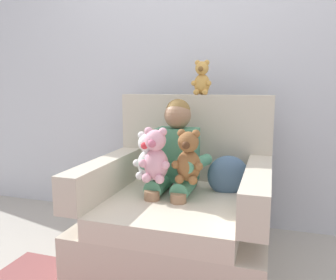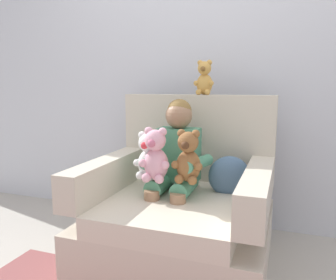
# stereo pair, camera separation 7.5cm
# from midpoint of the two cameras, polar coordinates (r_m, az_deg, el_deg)

# --- Properties ---
(ground_plane) EXTENTS (8.00, 8.00, 0.00)m
(ground_plane) POSITION_cam_midpoint_polar(r_m,az_deg,el_deg) (2.22, 2.87, -20.04)
(ground_plane) COLOR #ADA89E
(back_wall) EXTENTS (6.00, 0.10, 2.60)m
(back_wall) POSITION_cam_midpoint_polar(r_m,az_deg,el_deg) (2.67, 7.85, 13.75)
(back_wall) COLOR silver
(back_wall) RESTS_ON ground
(armchair) EXTENTS (1.06, 0.99, 1.03)m
(armchair) POSITION_cam_midpoint_polar(r_m,az_deg,el_deg) (2.13, 3.36, -12.00)
(armchair) COLOR beige
(armchair) RESTS_ON ground
(seated_child) EXTENTS (0.45, 0.39, 0.82)m
(seated_child) POSITION_cam_midpoint_polar(r_m,az_deg,el_deg) (2.09, 2.29, -3.20)
(seated_child) COLOR #4C9370
(seated_child) RESTS_ON armchair
(plush_white) EXTENTS (0.17, 0.14, 0.28)m
(plush_white) POSITION_cam_midpoint_polar(r_m,az_deg,el_deg) (2.00, -2.37, -2.87)
(plush_white) COLOR white
(plush_white) RESTS_ON armchair
(plush_brown) EXTENTS (0.18, 0.15, 0.31)m
(plush_brown) POSITION_cam_midpoint_polar(r_m,az_deg,el_deg) (1.92, 4.57, -3.07)
(plush_brown) COLOR brown
(plush_brown) RESTS_ON armchair
(plush_pink) EXTENTS (0.19, 0.15, 0.32)m
(plush_pink) POSITION_cam_midpoint_polar(r_m,az_deg,el_deg) (1.94, -1.04, -2.79)
(plush_pink) COLOR #EAA8BC
(plush_pink) RESTS_ON armchair
(plush_honey_on_backrest) EXTENTS (0.14, 0.11, 0.24)m
(plush_honey_on_backrest) POSITION_cam_midpoint_polar(r_m,az_deg,el_deg) (2.33, 7.16, 10.35)
(plush_honey_on_backrest) COLOR gold
(plush_honey_on_backrest) RESTS_ON armchair
(throw_pillow) EXTENTS (0.28, 0.17, 0.26)m
(throw_pillow) POSITION_cam_midpoint_polar(r_m,az_deg,el_deg) (2.14, 11.43, -6.14)
(throw_pillow) COLOR slate
(throw_pillow) RESTS_ON armchair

